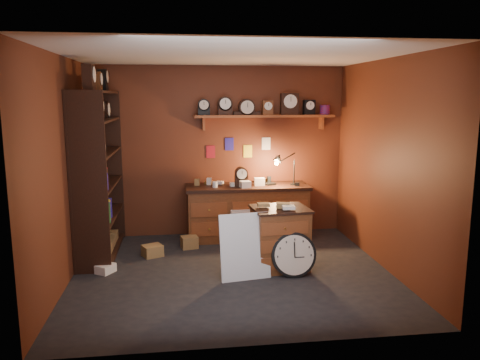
% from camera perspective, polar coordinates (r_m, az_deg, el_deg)
% --- Properties ---
extents(floor, '(4.00, 4.00, 0.00)m').
position_cam_1_polar(floor, '(6.10, -0.94, -11.21)').
color(floor, black).
rests_on(floor, ground).
extents(room_shell, '(4.02, 3.62, 2.71)m').
position_cam_1_polar(room_shell, '(5.81, -0.67, 5.22)').
color(room_shell, '#5D2916').
rests_on(room_shell, ground).
extents(shelving_unit, '(0.47, 1.60, 2.58)m').
position_cam_1_polar(shelving_unit, '(6.79, -17.15, 1.50)').
color(shelving_unit, black).
rests_on(shelving_unit, ground).
extents(workbench, '(1.93, 0.66, 1.36)m').
position_cam_1_polar(workbench, '(7.40, 0.92, -3.52)').
color(workbench, brown).
rests_on(workbench, ground).
extents(low_cabinet, '(0.76, 0.66, 0.90)m').
position_cam_1_polar(low_cabinet, '(6.14, 4.89, -6.77)').
color(low_cabinet, brown).
rests_on(low_cabinet, ground).
extents(big_round_clock, '(0.56, 0.18, 0.56)m').
position_cam_1_polar(big_round_clock, '(5.93, 6.57, -9.05)').
color(big_round_clock, black).
rests_on(big_round_clock, ground).
extents(white_panel, '(0.65, 0.27, 0.83)m').
position_cam_1_polar(white_panel, '(5.93, 0.60, -11.85)').
color(white_panel, silver).
rests_on(white_panel, ground).
extents(mini_fridge, '(0.58, 0.59, 0.54)m').
position_cam_1_polar(mini_fridge, '(7.37, 0.43, -5.24)').
color(mini_fridge, silver).
rests_on(mini_fridge, ground).
extents(floor_box_a, '(0.33, 0.31, 0.16)m').
position_cam_1_polar(floor_box_a, '(6.77, -10.62, -8.46)').
color(floor_box_a, olive).
rests_on(floor_box_a, ground).
extents(floor_box_b, '(0.27, 0.28, 0.11)m').
position_cam_1_polar(floor_box_b, '(6.31, -16.08, -10.33)').
color(floor_box_b, white).
rests_on(floor_box_b, ground).
extents(floor_box_c, '(0.27, 0.24, 0.18)m').
position_cam_1_polar(floor_box_c, '(7.05, -6.19, -7.54)').
color(floor_box_c, olive).
rests_on(floor_box_c, ground).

